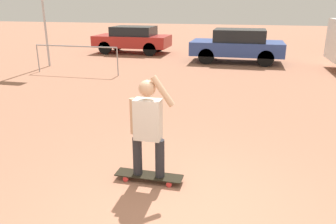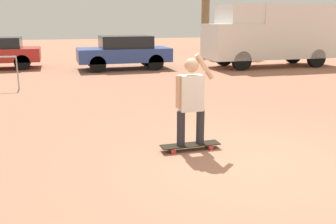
{
  "view_description": "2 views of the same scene",
  "coord_description": "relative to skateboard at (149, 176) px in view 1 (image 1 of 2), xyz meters",
  "views": [
    {
      "loc": [
        0.64,
        -3.44,
        2.6
      ],
      "look_at": [
        -0.57,
        1.56,
        0.89
      ],
      "focal_mm": 35.0,
      "sensor_mm": 36.0,
      "label": 1
    },
    {
      "loc": [
        -2.82,
        -4.94,
        2.19
      ],
      "look_at": [
        -0.81,
        1.79,
        0.45
      ],
      "focal_mm": 40.0,
      "sensor_mm": 36.0,
      "label": 2
    }
  ],
  "objects": [
    {
      "name": "parked_car_blue",
      "position": [
        0.87,
        11.17,
        0.71
      ],
      "size": [
        4.1,
        1.94,
        1.49
      ],
      "color": "black",
      "rests_on": "ground_plane"
    },
    {
      "name": "person_skateboarder",
      "position": [
        -0.0,
        -0.0,
        0.86
      ],
      "size": [
        0.67,
        0.24,
        1.56
      ],
      "color": "#28282D",
      "rests_on": "skateboard"
    },
    {
      "name": "parked_car_red",
      "position": [
        -4.77,
        12.89,
        0.68
      ],
      "size": [
        3.99,
        1.93,
        1.42
      ],
      "color": "black",
      "rests_on": "ground_plane"
    },
    {
      "name": "plaza_railing_segment",
      "position": [
        -5.01,
        7.08,
        0.8
      ],
      "size": [
        3.39,
        0.05,
        1.08
      ],
      "color": "#99999E",
      "rests_on": "ground_plane"
    },
    {
      "name": "skateboard",
      "position": [
        0.0,
        0.0,
        0.0
      ],
      "size": [
        1.04,
        0.26,
        0.1
      ],
      "color": "black",
      "rests_on": "ground_plane"
    },
    {
      "name": "ground_plane",
      "position": [
        0.69,
        -0.83,
        -0.08
      ],
      "size": [
        80.0,
        80.0,
        0.0
      ],
      "primitive_type": "plane",
      "color": "#A36B51"
    }
  ]
}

